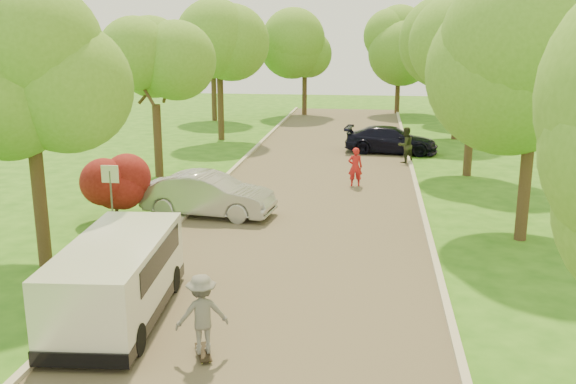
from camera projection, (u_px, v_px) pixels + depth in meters
The scene contains 23 objects.
ground at pixel (276, 292), 15.69m from camera, with size 100.00×100.00×0.00m, color #285F16.
road at pixel (309, 206), 23.38m from camera, with size 8.00×60.00×0.01m, color #4C4438.
curb_left at pixel (201, 201), 23.89m from camera, with size 0.18×60.00×0.12m, color #B2AD9E.
curb_right at pixel (422, 208), 22.85m from camera, with size 0.18×60.00×0.12m, color #B2AD9E.
street_sign at pixel (111, 185), 19.90m from camera, with size 0.55×0.06×2.17m.
red_shrub at pixel (115, 187), 21.52m from camera, with size 1.70×1.70×1.95m.
tree_l_mida at pixel (35, 73), 16.20m from camera, with size 4.71×4.60×7.39m.
tree_l_midb at pixel (159, 70), 26.99m from camera, with size 4.30×4.20×6.62m.
tree_l_far at pixel (223, 44), 36.33m from camera, with size 4.92×4.80×7.79m.
tree_r_mida at pixel (545, 55), 18.24m from camera, with size 5.13×5.00×7.95m.
tree_r_midb at pixel (479, 63), 27.11m from camera, with size 4.51×4.40×7.01m.
tree_r_far at pixel (465, 38), 36.41m from camera, with size 5.33×5.20×8.34m.
tree_bg_a at pixel (216, 44), 44.36m from camera, with size 5.12×5.00×7.72m.
tree_bg_b at pixel (464, 41), 44.04m from camera, with size 5.12×5.00×7.95m.
tree_bg_c at pixel (308, 47), 47.51m from camera, with size 4.92×4.80×7.33m.
tree_bg_d at pixel (403, 43), 48.45m from camera, with size 5.12×5.00×7.72m.
minivan at pixel (118, 278), 14.02m from camera, with size 2.27×4.96×1.80m.
silver_sedan at pixel (209, 195), 22.00m from camera, with size 1.58×4.52×1.49m, color #9FA0A4.
dark_sedan at pixel (391, 140), 33.34m from camera, with size 1.94×4.78×1.39m, color black.
longboard at pixel (203, 352), 12.55m from camera, with size 0.54×0.84×0.10m.
skateboarder at pixel (202, 314), 12.35m from camera, with size 1.03×0.59×1.60m, color slate.
person_striped at pixel (355, 167), 26.16m from camera, with size 0.59×0.39×1.61m, color red.
person_olive at pixel (405, 145), 30.85m from camera, with size 0.84×0.65×1.73m, color #272C1A.
Camera 1 is at (2.24, -14.45, 6.20)m, focal length 40.00 mm.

